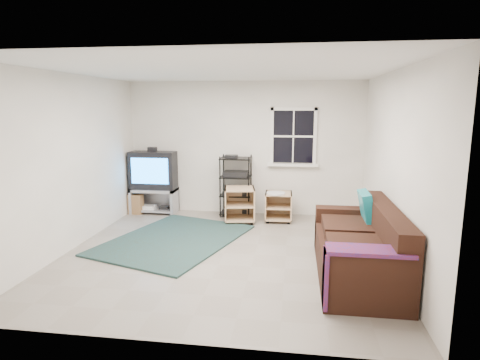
# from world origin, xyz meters

# --- Properties ---
(room) EXTENTS (4.60, 4.62, 4.60)m
(room) POSITION_xyz_m (0.95, 2.27, 1.48)
(room) COLOR slate
(room) RESTS_ON ground
(tv_unit) EXTENTS (0.90, 0.45, 1.33)m
(tv_unit) POSITION_xyz_m (-1.80, 2.05, 0.73)
(tv_unit) COLOR #A0A0A8
(tv_unit) RESTS_ON ground
(av_rack) EXTENTS (0.59, 0.43, 1.19)m
(av_rack) POSITION_xyz_m (-0.14, 2.06, 0.51)
(av_rack) COLOR black
(av_rack) RESTS_ON ground
(side_table_left) EXTENTS (0.63, 0.63, 0.64)m
(side_table_left) POSITION_xyz_m (-0.01, 1.68, 0.34)
(side_table_left) COLOR tan
(side_table_left) RESTS_ON ground
(side_table_right) EXTENTS (0.50, 0.53, 0.57)m
(side_table_right) POSITION_xyz_m (0.70, 1.81, 0.31)
(side_table_right) COLOR tan
(side_table_right) RESTS_ON ground
(sofa) EXTENTS (0.95, 2.13, 0.97)m
(sofa) POSITION_xyz_m (1.84, -0.54, 0.34)
(sofa) COLOR black
(sofa) RESTS_ON ground
(shag_rug) EXTENTS (2.40, 2.83, 0.03)m
(shag_rug) POSITION_xyz_m (-0.89, 0.44, 0.01)
(shag_rug) COLOR black
(shag_rug) RESTS_ON ground
(paper_bag) EXTENTS (0.28, 0.19, 0.39)m
(paper_bag) POSITION_xyz_m (-2.14, 1.91, 0.19)
(paper_bag) COLOR olive
(paper_bag) RESTS_ON ground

